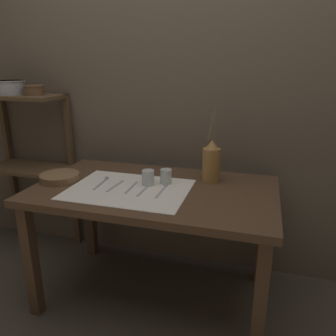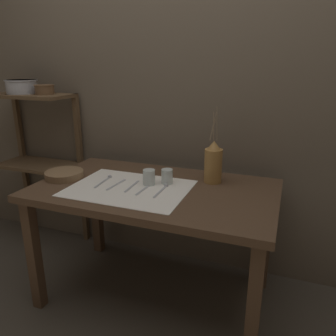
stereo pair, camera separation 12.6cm
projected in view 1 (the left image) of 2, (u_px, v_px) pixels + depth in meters
ground_plane at (155, 295)px, 2.03m from camera, size 12.00×12.00×0.00m
stone_wall_back at (177, 91)px, 2.12m from camera, size 7.00×0.06×2.40m
wooden_table at (154, 202)px, 1.84m from camera, size 1.33×0.77×0.72m
wooden_shelf_unit at (29, 144)px, 2.37m from camera, size 0.59×0.30×1.17m
linen_cloth at (129, 189)px, 1.78m from camera, size 0.65×0.48×0.00m
pitcher_with_flowers at (211, 162)px, 1.88m from camera, size 0.10×0.10×0.44m
wooden_bowl at (60, 177)px, 1.91m from camera, size 0.22×0.22×0.04m
glass_tumbler_near at (148, 178)px, 1.83m from camera, size 0.07×0.07×0.09m
glass_tumbler_far at (166, 176)px, 1.85m from camera, size 0.06×0.06×0.08m
spoon_outer at (104, 180)px, 1.90m from camera, size 0.03×0.19×0.02m
knife_center at (115, 186)px, 1.82m from camera, size 0.03×0.18×0.00m
fork_inner at (131, 187)px, 1.80m from camera, size 0.02×0.18×0.00m
fork_outer at (144, 190)px, 1.76m from camera, size 0.02×0.18×0.00m
spoon_inner at (164, 188)px, 1.79m from camera, size 0.02×0.19×0.02m
metal_pot_large at (9, 87)px, 2.23m from camera, size 0.22×0.22×0.10m
metal_pot_small at (34, 90)px, 2.19m from camera, size 0.14×0.14×0.07m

